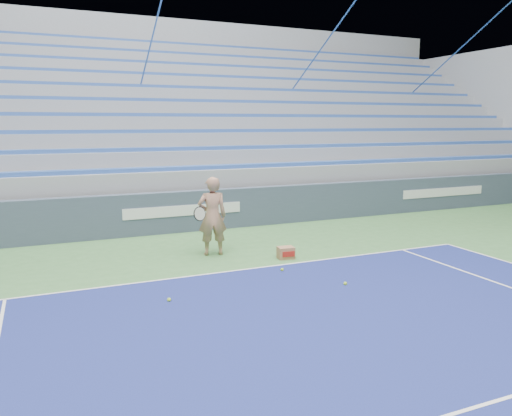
{
  "coord_description": "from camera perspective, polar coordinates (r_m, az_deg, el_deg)",
  "views": [
    {
      "loc": [
        -3.42,
        2.97,
        2.9
      ],
      "look_at": [
        0.65,
        12.38,
        1.15
      ],
      "focal_mm": 35.0,
      "sensor_mm": 36.0,
      "label": 1
    }
  ],
  "objects": [
    {
      "name": "bleachers",
      "position": [
        18.95,
        -13.12,
        7.8
      ],
      "size": [
        31.0,
        9.15,
        7.3
      ],
      "color": "#93969B",
      "rests_on": "ground"
    },
    {
      "name": "tennis_ball_2",
      "position": [
        8.45,
        -9.9,
        -10.3
      ],
      "size": [
        0.07,
        0.07,
        0.07
      ],
      "primitive_type": "sphere",
      "color": "#B2E62F",
      "rests_on": "ground"
    },
    {
      "name": "sponsor_barrier",
      "position": [
        13.56,
        -8.41,
        -0.39
      ],
      "size": [
        30.0,
        0.32,
        1.1
      ],
      "color": "#3C485B",
      "rests_on": "ground"
    },
    {
      "name": "tennis_player",
      "position": [
        11.02,
        -5.03,
        -0.93
      ],
      "size": [
        0.95,
        0.88,
        1.75
      ],
      "color": "tan",
      "rests_on": "ground"
    },
    {
      "name": "tennis_ball_1",
      "position": [
        9.96,
        3.0,
        -7.05
      ],
      "size": [
        0.07,
        0.07,
        0.07
      ],
      "primitive_type": "sphere",
      "color": "#B2E62F",
      "rests_on": "ground"
    },
    {
      "name": "tennis_ball_0",
      "position": [
        9.26,
        10.17,
        -8.5
      ],
      "size": [
        0.07,
        0.07,
        0.07
      ],
      "primitive_type": "sphere",
      "color": "#B2E62F",
      "rests_on": "ground"
    },
    {
      "name": "tennis_ball_3",
      "position": [
        11.12,
        3.76,
        -5.27
      ],
      "size": [
        0.07,
        0.07,
        0.07
      ],
      "primitive_type": "sphere",
      "color": "#B2E62F",
      "rests_on": "ground"
    },
    {
      "name": "ball_box",
      "position": [
        10.85,
        3.43,
        -5.13
      ],
      "size": [
        0.37,
        0.3,
        0.26
      ],
      "color": "#9B6C4B",
      "rests_on": "ground"
    }
  ]
}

